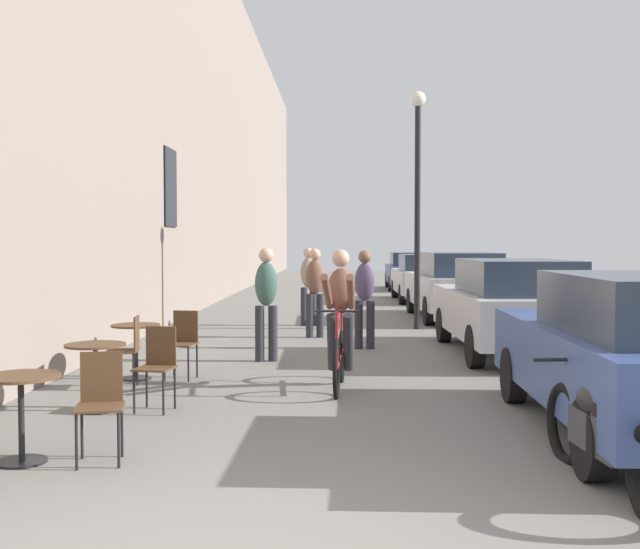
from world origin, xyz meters
The scene contains 20 objects.
building_facade_left centered at (-3.45, 14.00, 5.43)m, with size 0.54×68.00×10.87m.
cafe_table_near centered at (-2.05, 2.14, 0.52)m, with size 0.64×0.64×0.72m.
cafe_chair_near_toward_wall centered at (-1.43, 2.22, 0.52)m, with size 0.45×0.45×0.89m.
cafe_table_mid centered at (-2.06, 4.05, 0.52)m, with size 0.64×0.64×0.72m.
cafe_chair_mid_toward_street centered at (-1.42, 4.13, 0.52)m, with size 0.43×0.43×0.89m.
cafe_table_far centered at (-2.15, 5.96, 0.52)m, with size 0.64×0.64×0.72m.
cafe_chair_far_toward_street centered at (-1.54, 6.04, 0.52)m, with size 0.44×0.44×0.89m.
cafe_chair_far_toward_wall centered at (-2.08, 5.34, 0.52)m, with size 0.42×0.42×0.89m.
cyclist_on_bicycle centered at (0.54, 5.48, 0.81)m, with size 0.52×1.76×1.74m.
pedestrian_near centered at (-0.58, 7.51, 0.97)m, with size 0.38×0.29×1.72m.
pedestrian_mid centered at (0.94, 8.92, 0.94)m, with size 0.35×0.25×1.67m.
pedestrian_far centered at (0.05, 10.41, 0.95)m, with size 0.38×0.30×1.69m.
pedestrian_furthest centered at (-0.16, 12.49, 0.95)m, with size 0.38×0.30×1.69m.
street_lamp centered at (2.12, 11.88, 3.11)m, with size 0.32×0.32×4.90m.
parked_car_nearest centered at (3.27, 3.08, 0.79)m, with size 1.85×4.29×1.52m.
parked_car_second centered at (3.25, 8.29, 0.79)m, with size 1.91×4.35×1.53m.
parked_car_third centered at (3.23, 13.95, 0.81)m, with size 1.99×4.47×1.57m.
parked_car_fourth centered at (3.06, 19.40, 0.75)m, with size 1.75×4.07×1.44m.
parked_car_fifth centered at (3.14, 25.18, 0.74)m, with size 1.74×4.02×1.42m.
parked_motorcycle centered at (2.48, 1.61, 0.40)m, with size 0.62×2.14×0.92m.
Camera 1 is at (0.55, -3.93, 1.80)m, focal length 42.80 mm.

